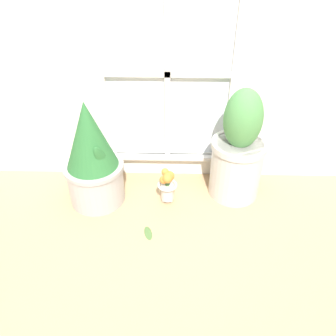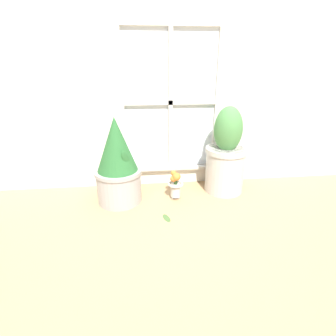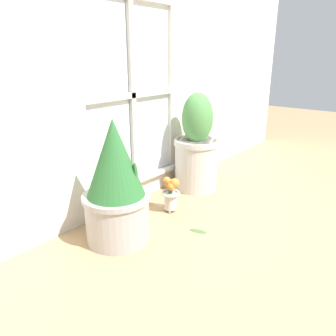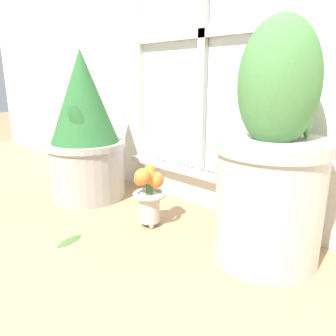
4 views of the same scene
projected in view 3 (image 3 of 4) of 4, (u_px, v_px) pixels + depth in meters
ground_plane at (200, 223)px, 2.03m from camera, size 10.00×10.00×0.00m
wall_with_window at (128, 4)px, 1.95m from camera, size 4.40×0.10×2.50m
potted_plant_left at (116, 186)px, 1.75m from camera, size 0.37×0.37×0.69m
potted_plant_right at (197, 149)px, 2.46m from camera, size 0.34×0.34×0.73m
flower_vase at (171, 192)px, 2.13m from camera, size 0.13×0.13×0.24m
fallen_leaf at (198, 231)px, 1.93m from camera, size 0.07×0.12×0.01m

